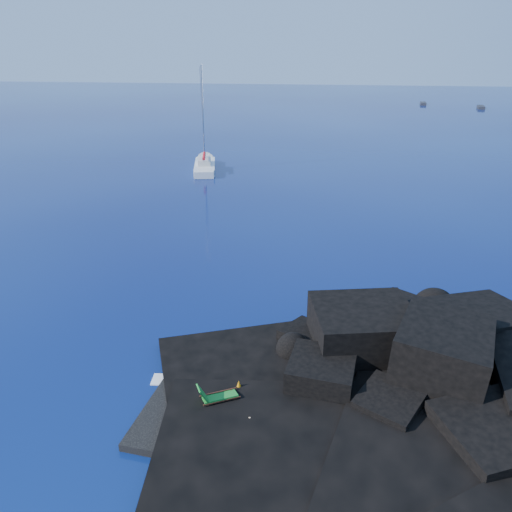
{
  "coord_description": "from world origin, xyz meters",
  "views": [
    {
      "loc": [
        7.63,
        -16.66,
        15.27
      ],
      "look_at": [
        3.32,
        14.22,
        2.0
      ],
      "focal_mm": 35.0,
      "sensor_mm": 36.0,
      "label": 1
    }
  ],
  "objects_px": {
    "sailboat": "(205,170)",
    "distant_boat_b": "(481,108)",
    "distant_boat_a": "(423,105)",
    "deck_chair": "(220,392)",
    "marker_cone": "(239,386)",
    "sunbather": "(239,418)"
  },
  "relations": [
    {
      "from": "distant_boat_a",
      "to": "deck_chair",
      "type": "bearing_deg",
      "value": -96.93
    },
    {
      "from": "distant_boat_b",
      "to": "deck_chair",
      "type": "bearing_deg",
      "value": -100.36
    },
    {
      "from": "distant_boat_a",
      "to": "distant_boat_b",
      "type": "xyz_separation_m",
      "value": [
        13.24,
        -7.18,
        0.0
      ]
    },
    {
      "from": "marker_cone",
      "to": "distant_boat_b",
      "type": "relative_size",
      "value": 0.12
    },
    {
      "from": "deck_chair",
      "to": "sunbather",
      "type": "distance_m",
      "value": 1.55
    },
    {
      "from": "sunbather",
      "to": "distant_boat_b",
      "type": "height_order",
      "value": "sunbather"
    },
    {
      "from": "distant_boat_a",
      "to": "distant_boat_b",
      "type": "relative_size",
      "value": 0.94
    },
    {
      "from": "marker_cone",
      "to": "distant_boat_a",
      "type": "xyz_separation_m",
      "value": [
        29.18,
        128.27,
        -0.64
      ]
    },
    {
      "from": "distant_boat_a",
      "to": "sunbather",
      "type": "bearing_deg",
      "value": -96.39
    },
    {
      "from": "sailboat",
      "to": "distant_boat_b",
      "type": "relative_size",
      "value": 2.6
    },
    {
      "from": "deck_chair",
      "to": "sailboat",
      "type": "bearing_deg",
      "value": 76.08
    },
    {
      "from": "sailboat",
      "to": "marker_cone",
      "type": "bearing_deg",
      "value": -86.78
    },
    {
      "from": "sunbather",
      "to": "distant_boat_b",
      "type": "distance_m",
      "value": 130.1
    },
    {
      "from": "sailboat",
      "to": "deck_chair",
      "type": "bearing_deg",
      "value": -87.9
    },
    {
      "from": "sailboat",
      "to": "marker_cone",
      "type": "distance_m",
      "value": 46.27
    },
    {
      "from": "distant_boat_b",
      "to": "distant_boat_a",
      "type": "bearing_deg",
      "value": 160.62
    },
    {
      "from": "distant_boat_b",
      "to": "sailboat",
      "type": "bearing_deg",
      "value": -116.45
    },
    {
      "from": "sunbather",
      "to": "distant_boat_b",
      "type": "xyz_separation_m",
      "value": [
        42.07,
        123.11,
        -0.53
      ]
    },
    {
      "from": "distant_boat_a",
      "to": "distant_boat_b",
      "type": "bearing_deg",
      "value": -22.38
    },
    {
      "from": "sunbather",
      "to": "distant_boat_a",
      "type": "relative_size",
      "value": 0.39
    },
    {
      "from": "sunbather",
      "to": "marker_cone",
      "type": "height_order",
      "value": "marker_cone"
    },
    {
      "from": "marker_cone",
      "to": "distant_boat_a",
      "type": "height_order",
      "value": "marker_cone"
    }
  ]
}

